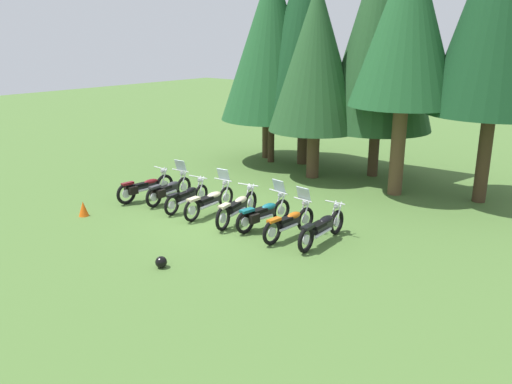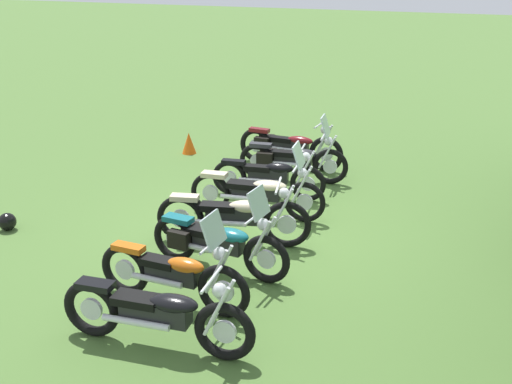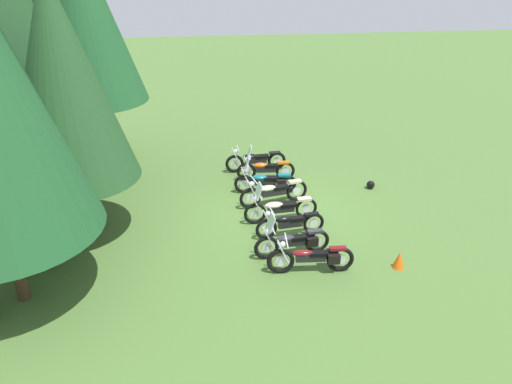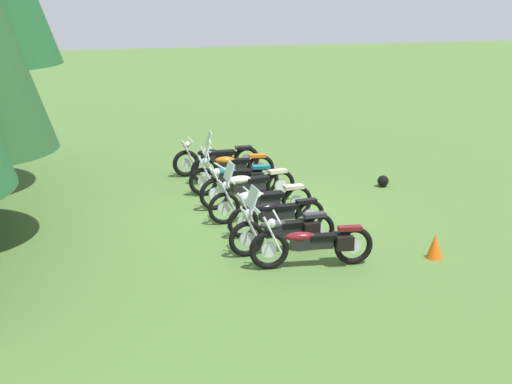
% 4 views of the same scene
% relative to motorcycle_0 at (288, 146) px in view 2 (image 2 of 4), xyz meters
% --- Properties ---
extents(ground_plane, '(80.00, 80.00, 0.00)m').
position_rel_motorcycle_0_xyz_m(ground_plane, '(3.44, 0.33, -0.45)').
color(ground_plane, '#4C7033').
extents(motorcycle_0, '(0.75, 2.34, 1.02)m').
position_rel_motorcycle_0_xyz_m(motorcycle_0, '(0.00, 0.00, 0.00)').
color(motorcycle_0, black).
rests_on(motorcycle_0, ground_plane).
extents(motorcycle_1, '(0.75, 2.20, 1.37)m').
position_rel_motorcycle_0_xyz_m(motorcycle_1, '(0.86, 0.33, 0.01)').
color(motorcycle_1, black).
rests_on(motorcycle_1, ground_plane).
extents(motorcycle_2, '(0.77, 2.15, 0.99)m').
position_rel_motorcycle_0_xyz_m(motorcycle_2, '(1.92, 0.21, -0.02)').
color(motorcycle_2, black).
rests_on(motorcycle_2, ground_plane).
extents(motorcycle_3, '(0.73, 2.40, 1.37)m').
position_rel_motorcycle_0_xyz_m(motorcycle_3, '(2.86, 0.32, 0.03)').
color(motorcycle_3, black).
rests_on(motorcycle_3, ground_plane).
extents(motorcycle_4, '(0.78, 2.42, 1.03)m').
position_rel_motorcycle_0_xyz_m(motorcycle_4, '(4.02, 0.33, 0.03)').
color(motorcycle_4, black).
rests_on(motorcycle_4, ground_plane).
extents(motorcycle_5, '(0.79, 2.21, 1.36)m').
position_rel_motorcycle_0_xyz_m(motorcycle_5, '(4.95, 0.43, 0.02)').
color(motorcycle_5, black).
rests_on(motorcycle_5, ground_plane).
extents(motorcycle_6, '(0.65, 2.19, 1.37)m').
position_rel_motorcycle_0_xyz_m(motorcycle_6, '(6.04, 0.28, 0.02)').
color(motorcycle_6, black).
rests_on(motorcycle_6, ground_plane).
extents(motorcycle_7, '(0.63, 2.41, 1.02)m').
position_rel_motorcycle_0_xyz_m(motorcycle_7, '(6.97, 0.52, 0.01)').
color(motorcycle_7, black).
rests_on(motorcycle_7, ground_plane).
extents(traffic_cone, '(0.32, 0.32, 0.48)m').
position_rel_motorcycle_0_xyz_m(traffic_cone, '(-0.14, -2.38, -0.21)').
color(traffic_cone, '#EA590F').
rests_on(traffic_cone, ground_plane).
extents(dropped_helmet, '(0.30, 0.30, 0.30)m').
position_rel_motorcycle_0_xyz_m(dropped_helmet, '(4.76, -3.41, -0.30)').
color(dropped_helmet, black).
rests_on(dropped_helmet, ground_plane).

